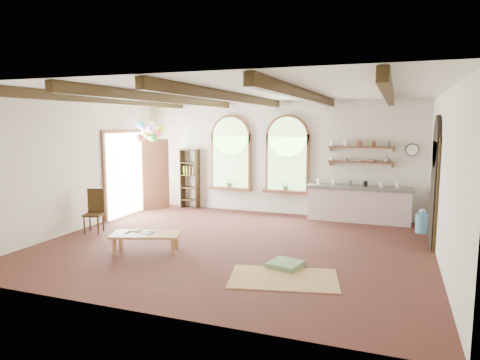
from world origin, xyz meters
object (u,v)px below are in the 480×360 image
at_px(coffee_table, 146,235).
at_px(balloon_cluster, 149,132).
at_px(side_chair, 94,220).
at_px(kitchen_counter, 359,203).

distance_m(coffee_table, balloon_cluster, 4.33).
bearing_deg(balloon_cluster, side_chair, -92.29).
height_order(coffee_table, balloon_cluster, balloon_cluster).
relative_size(coffee_table, side_chair, 1.44).
xyz_separation_m(coffee_table, side_chair, (-2.02, 0.94, -0.04)).
bearing_deg(balloon_cluster, kitchen_counter, 9.50).
height_order(coffee_table, side_chair, side_chair).
xyz_separation_m(kitchen_counter, coffee_table, (-3.78, -4.28, -0.13)).
bearing_deg(kitchen_counter, coffee_table, -131.44).
xyz_separation_m(kitchen_counter, balloon_cluster, (-5.71, -0.95, 1.86)).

